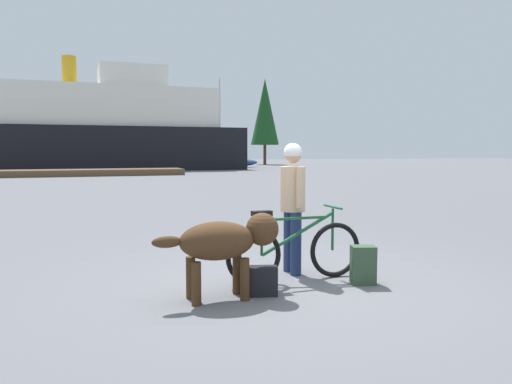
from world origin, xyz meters
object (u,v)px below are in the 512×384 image
(backpack, at_px, (363,265))
(bicycle, at_px, (294,250))
(person_cyclist, at_px, (293,196))
(ferry_boat, at_px, (107,131))
(sailboat_moored, at_px, (220,162))
(handbag_pannier, at_px, (263,281))
(dog, at_px, (226,241))

(backpack, bearing_deg, bicycle, 150.35)
(person_cyclist, relative_size, ferry_boat, 0.08)
(sailboat_moored, bearing_deg, person_cyclist, -104.41)
(bicycle, bearing_deg, backpack, -29.65)
(handbag_pannier, bearing_deg, dog, 176.32)
(sailboat_moored, bearing_deg, backpack, -103.38)
(backpack, bearing_deg, sailboat_moored, 76.62)
(handbag_pannier, relative_size, ferry_boat, 0.01)
(dog, bearing_deg, ferry_boat, 88.59)
(dog, xyz_separation_m, sailboat_moored, (11.29, 40.37, -0.12))
(dog, distance_m, sailboat_moored, 41.91)
(bicycle, distance_m, dog, 1.09)
(backpack, relative_size, sailboat_moored, 0.05)
(bicycle, relative_size, sailboat_moored, 0.21)
(bicycle, height_order, backpack, bicycle)
(person_cyclist, relative_size, handbag_pannier, 5.21)
(handbag_pannier, bearing_deg, bicycle, 36.92)
(person_cyclist, bearing_deg, dog, -145.38)
(ferry_boat, bearing_deg, bicycle, -89.92)
(sailboat_moored, bearing_deg, ferry_boat, -166.25)
(person_cyclist, height_order, dog, person_cyclist)
(person_cyclist, bearing_deg, bicycle, -110.17)
(handbag_pannier, height_order, sailboat_moored, sailboat_moored)
(bicycle, xyz_separation_m, ferry_boat, (-0.05, 37.43, 2.85))
(dog, xyz_separation_m, backpack, (1.69, 0.00, -0.39))
(backpack, xyz_separation_m, sailboat_moored, (9.60, 40.36, 0.27))
(bicycle, bearing_deg, dog, -157.58)
(person_cyclist, xyz_separation_m, sailboat_moored, (10.18, 39.60, -0.50))
(backpack, bearing_deg, ferry_boat, 91.14)
(handbag_pannier, distance_m, sailboat_moored, 41.83)
(backpack, relative_size, ferry_boat, 0.02)
(bicycle, height_order, dog, dog)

